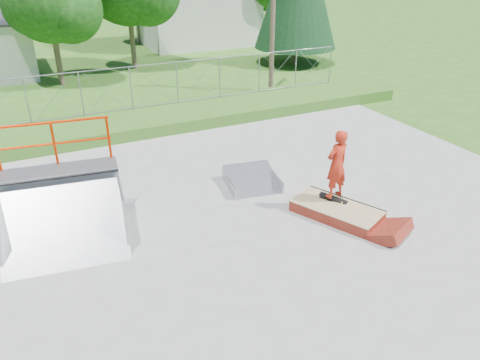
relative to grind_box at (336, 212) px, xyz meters
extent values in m
plane|color=#2D631C|center=(-2.92, -0.18, -0.18)|extent=(120.00, 120.00, 0.00)
cube|color=gray|center=(-2.92, -0.18, -0.16)|extent=(20.00, 16.00, 0.04)
cube|color=#2D631C|center=(-2.92, 9.32, 0.07)|extent=(24.00, 3.00, 0.50)
cube|color=maroon|center=(0.00, 0.00, -0.01)|extent=(2.00, 2.60, 0.33)
cube|color=tan|center=(0.00, 0.00, 0.16)|extent=(2.03, 2.62, 0.02)
cube|color=black|center=(0.11, 0.33, 0.22)|extent=(0.65, 0.77, 0.13)
imported|color=red|center=(0.11, 0.33, 1.18)|extent=(0.77, 0.57, 1.92)
cube|color=silver|center=(6.08, 25.82, 2.32)|extent=(8.00, 6.00, 5.00)
cylinder|color=brown|center=(4.58, 11.82, 3.82)|extent=(0.24, 0.24, 8.00)
cylinder|color=brown|center=(-4.92, 17.82, 1.05)|extent=(0.30, 0.30, 2.45)
sphere|color=#12360E|center=(-4.08, 17.26, 3.67)|extent=(3.36, 3.36, 3.36)
cylinder|color=brown|center=(-0.42, 19.82, 1.22)|extent=(0.30, 0.30, 2.80)
cylinder|color=brown|center=(11.08, 23.82, 1.14)|extent=(0.30, 0.30, 2.62)
cylinder|color=brown|center=(2.08, 27.82, 0.87)|extent=(0.30, 0.30, 2.10)
cylinder|color=brown|center=(9.08, 16.82, 0.42)|extent=(0.28, 0.28, 1.20)
camera|label=1|loc=(-7.16, -8.74, 6.42)|focal=35.00mm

